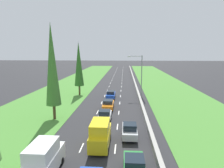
# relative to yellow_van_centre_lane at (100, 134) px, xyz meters

# --- Properties ---
(ground_plane) EXTENTS (300.00, 300.00, 0.00)m
(ground_plane) POSITION_rel_yellow_van_centre_lane_xyz_m (-0.18, 44.63, -1.40)
(ground_plane) COLOR #28282B
(ground_plane) RESTS_ON ground
(grass_verge_left) EXTENTS (14.00, 140.00, 0.04)m
(grass_verge_left) POSITION_rel_yellow_van_centre_lane_xyz_m (-12.83, 44.63, -1.38)
(grass_verge_left) COLOR #478433
(grass_verge_left) RESTS_ON ground
(grass_verge_right) EXTENTS (14.00, 140.00, 0.04)m
(grass_verge_right) POSITION_rel_yellow_van_centre_lane_xyz_m (14.17, 44.63, -1.38)
(grass_verge_right) COLOR #478433
(grass_verge_right) RESTS_ON ground
(median_barrier) EXTENTS (0.44, 120.00, 0.85)m
(median_barrier) POSITION_rel_yellow_van_centre_lane_xyz_m (5.52, 44.63, -0.97)
(median_barrier) COLOR #9E9B93
(median_barrier) RESTS_ON ground
(lane_markings) EXTENTS (3.64, 116.00, 0.01)m
(lane_markings) POSITION_rel_yellow_van_centre_lane_xyz_m (-0.18, 44.63, -1.39)
(lane_markings) COLOR white
(lane_markings) RESTS_ON ground
(yellow_van_centre_lane) EXTENTS (1.96, 4.90, 2.82)m
(yellow_van_centre_lane) POSITION_rel_yellow_van_centre_lane_xyz_m (0.00, 0.00, 0.00)
(yellow_van_centre_lane) COLOR yellow
(yellow_van_centre_lane) RESTS_ON ground
(white_hatchback_centre_lane) EXTENTS (1.74, 3.90, 1.72)m
(white_hatchback_centre_lane) POSITION_rel_yellow_van_centre_lane_xyz_m (-0.28, 7.48, -0.56)
(white_hatchback_centre_lane) COLOR white
(white_hatchback_centre_lane) RESTS_ON ground
(white_van_left_lane) EXTENTS (1.96, 4.90, 2.82)m
(white_van_left_lane) POSITION_rel_yellow_van_centre_lane_xyz_m (-3.88, -5.08, 0.00)
(white_van_left_lane) COLOR white
(white_van_left_lane) RESTS_ON ground
(green_hatchback_right_lane) EXTENTS (1.74, 3.90, 1.72)m
(green_hatchback_right_lane) POSITION_rel_yellow_van_centre_lane_xyz_m (3.28, -4.68, -0.56)
(green_hatchback_right_lane) COLOR #237A33
(green_hatchback_right_lane) RESTS_ON ground
(orange_sedan_centre_lane) EXTENTS (1.82, 4.50, 1.64)m
(orange_sedan_centre_lane) POSITION_rel_yellow_van_centre_lane_xyz_m (-0.32, 13.63, -0.59)
(orange_sedan_centre_lane) COLOR orange
(orange_sedan_centre_lane) RESTS_ON ground
(silver_hatchback_right_lane) EXTENTS (1.74, 3.90, 1.72)m
(silver_hatchback_right_lane) POSITION_rel_yellow_van_centre_lane_xyz_m (3.10, 2.53, -0.56)
(silver_hatchback_right_lane) COLOR silver
(silver_hatchback_right_lane) RESTS_ON ground
(blue_sedan_centre_lane_fifth) EXTENTS (1.82, 4.50, 1.64)m
(blue_sedan_centre_lane_fifth) POSITION_rel_yellow_van_centre_lane_xyz_m (-0.43, 21.36, -0.59)
(blue_sedan_centre_lane_fifth) COLOR #1E47B7
(blue_sedan_centre_lane_fifth) RESTS_ON ground
(poplar_tree_second) EXTENTS (2.15, 2.15, 13.91)m
(poplar_tree_second) POSITION_rel_yellow_van_centre_lane_xyz_m (-7.79, 8.04, 6.61)
(poplar_tree_second) COLOR #4C3823
(poplar_tree_second) RESTS_ON ground
(poplar_tree_third) EXTENTS (2.10, 2.10, 12.03)m
(poplar_tree_third) POSITION_rel_yellow_van_centre_lane_xyz_m (-7.79, 24.27, 5.67)
(poplar_tree_third) COLOR #4C3823
(poplar_tree_third) RESTS_ON ground
(street_light_mast) EXTENTS (3.20, 0.28, 9.00)m
(street_light_mast) POSITION_rel_yellow_van_centre_lane_xyz_m (5.81, 23.79, 3.83)
(street_light_mast) COLOR gray
(street_light_mast) RESTS_ON ground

